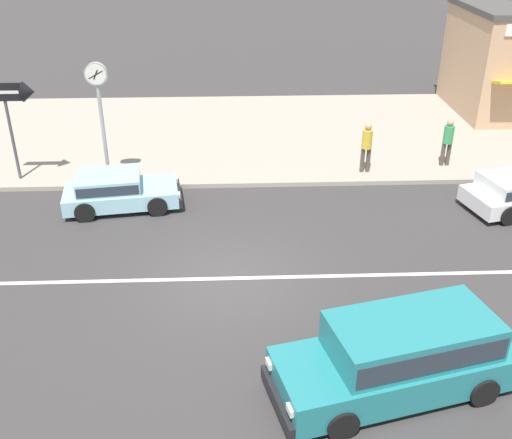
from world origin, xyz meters
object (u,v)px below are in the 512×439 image
at_px(minivan_teal_2, 402,353).
at_px(hatchback_pale_blue_3, 117,189).
at_px(arrow_signboard, 21,98).
at_px(pedestrian_mid_kerb, 367,144).
at_px(street_clock, 99,93).
at_px(pedestrian_near_clock, 448,139).

xyz_separation_m(minivan_teal_2, hatchback_pale_blue_3, (-6.68, 8.07, -0.26)).
bearing_deg(hatchback_pale_blue_3, minivan_teal_2, -50.39).
height_order(arrow_signboard, pedestrian_mid_kerb, arrow_signboard).
bearing_deg(minivan_teal_2, hatchback_pale_blue_3, 129.61).
relative_size(street_clock, pedestrian_mid_kerb, 2.26).
height_order(minivan_teal_2, hatchback_pale_blue_3, minivan_teal_2).
relative_size(minivan_teal_2, street_clock, 1.28).
relative_size(hatchback_pale_blue_3, street_clock, 0.95).
height_order(street_clock, arrow_signboard, street_clock).
bearing_deg(street_clock, pedestrian_mid_kerb, 2.16).
bearing_deg(pedestrian_near_clock, pedestrian_mid_kerb, -171.16).
bearing_deg(minivan_teal_2, pedestrian_near_clock, 67.87).
height_order(hatchback_pale_blue_3, arrow_signboard, arrow_signboard).
height_order(hatchback_pale_blue_3, pedestrian_mid_kerb, pedestrian_mid_kerb).
relative_size(hatchback_pale_blue_3, pedestrian_near_clock, 2.23).
distance_m(street_clock, pedestrian_near_clock, 11.76).
xyz_separation_m(hatchback_pale_blue_3, street_clock, (-0.58, 1.74, 2.50)).
xyz_separation_m(pedestrian_near_clock, pedestrian_mid_kerb, (-2.92, -0.45, 0.04)).
bearing_deg(hatchback_pale_blue_3, street_clock, 108.43).
bearing_deg(pedestrian_mid_kerb, pedestrian_near_clock, 8.84).
relative_size(street_clock, pedestrian_near_clock, 2.35).
height_order(street_clock, pedestrian_mid_kerb, street_clock).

